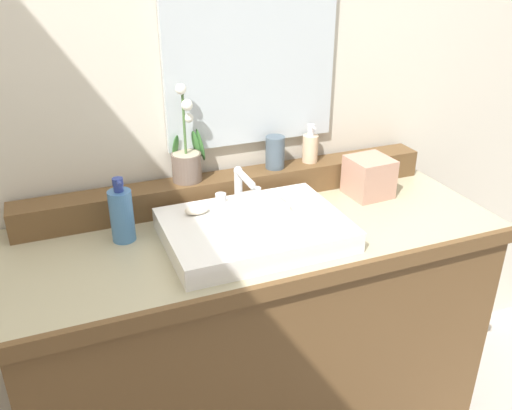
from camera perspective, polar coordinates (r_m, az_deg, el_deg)
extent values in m
cube|color=beige|center=(1.78, -4.53, 15.08)|extent=(3.27, 0.20, 2.60)
cube|color=brown|center=(1.85, 0.20, -15.14)|extent=(1.40, 0.53, 0.84)
cube|color=tan|center=(1.59, 0.23, -3.13)|extent=(1.42, 0.55, 0.04)
cube|color=brown|center=(1.38, 4.57, -8.30)|extent=(1.42, 0.02, 0.04)
cube|color=brown|center=(1.74, -2.41, 1.87)|extent=(1.34, 0.10, 0.09)
cube|color=white|center=(1.52, -0.18, -2.61)|extent=(0.49, 0.36, 0.06)
sphere|color=white|center=(1.51, 0.07, -3.18)|extent=(0.25, 0.25, 0.25)
cylinder|color=silver|center=(1.59, -1.87, 1.95)|extent=(0.02, 0.02, 0.10)
cylinder|color=silver|center=(1.52, -1.18, 2.88)|extent=(0.02, 0.11, 0.02)
sphere|color=silver|center=(1.57, -1.89, 3.62)|extent=(0.03, 0.03, 0.03)
cylinder|color=silver|center=(1.58, -3.72, 0.59)|extent=(0.03, 0.03, 0.04)
cylinder|color=silver|center=(1.62, -0.02, 1.21)|extent=(0.03, 0.03, 0.04)
ellipsoid|color=beige|center=(1.54, -6.25, -0.50)|extent=(0.07, 0.04, 0.02)
cylinder|color=brown|center=(1.68, -7.28, 3.98)|extent=(0.09, 0.09, 0.09)
cylinder|color=tan|center=(1.66, -7.35, 5.18)|extent=(0.08, 0.08, 0.01)
cylinder|color=#476B38|center=(1.63, -7.56, 8.65)|extent=(0.01, 0.01, 0.20)
ellipsoid|color=#387033|center=(1.68, -8.44, 6.07)|extent=(0.04, 0.04, 0.08)
ellipsoid|color=#387033|center=(1.68, -5.84, 6.28)|extent=(0.04, 0.04, 0.11)
ellipsoid|color=#387033|center=(1.69, -6.32, 6.33)|extent=(0.04, 0.04, 0.09)
sphere|color=white|center=(1.63, -7.07, 9.06)|extent=(0.03, 0.03, 0.03)
sphere|color=white|center=(1.60, -7.23, 10.36)|extent=(0.03, 0.03, 0.03)
sphere|color=white|center=(1.60, -7.89, 11.97)|extent=(0.03, 0.03, 0.03)
cylinder|color=#D6B590|center=(1.82, 5.70, 5.90)|extent=(0.05, 0.05, 0.09)
cylinder|color=silver|center=(1.80, 5.77, 7.53)|extent=(0.02, 0.02, 0.02)
cylinder|color=silver|center=(1.80, 5.80, 8.10)|extent=(0.02, 0.02, 0.02)
cylinder|color=silver|center=(1.78, 6.02, 8.09)|extent=(0.01, 0.03, 0.01)
cylinder|color=#465561|center=(1.76, 2.01, 5.54)|extent=(0.06, 0.06, 0.11)
cylinder|color=teal|center=(1.54, -13.89, -1.12)|extent=(0.07, 0.07, 0.15)
cylinder|color=navy|center=(1.50, -14.23, 1.72)|extent=(0.03, 0.03, 0.02)
cylinder|color=navy|center=(1.50, -14.30, 2.38)|extent=(0.03, 0.03, 0.02)
cylinder|color=navy|center=(1.48, -14.21, 2.27)|extent=(0.01, 0.04, 0.01)
cube|color=tan|center=(1.81, 11.76, 2.91)|extent=(0.14, 0.14, 0.13)
cube|color=silver|center=(1.70, -0.45, 15.54)|extent=(0.55, 0.02, 0.56)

